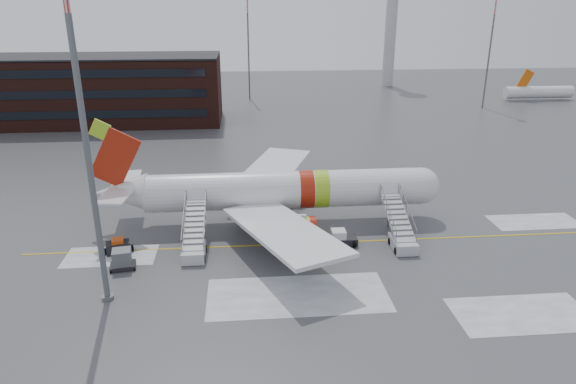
{
  "coord_description": "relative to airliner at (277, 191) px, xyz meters",
  "views": [
    {
      "loc": [
        -9.85,
        -44.31,
        21.27
      ],
      "look_at": [
        -5.66,
        2.33,
        4.0
      ],
      "focal_mm": 32.0,
      "sensor_mm": 36.0,
      "label": 1
    }
  ],
  "objects": [
    {
      "name": "airliner",
      "position": [
        0.0,
        0.0,
        0.0
      ],
      "size": [
        35.03,
        32.97,
        11.18
      ],
      "color": "silver",
      "rests_on": "ground"
    },
    {
      "name": "light_mast_near",
      "position": [
        -13.94,
        -13.56,
        10.07
      ],
      "size": [
        1.2,
        1.2,
        26.12
      ],
      "color": "#595B60",
      "rests_on": "ground"
    },
    {
      "name": "distant_aircraft",
      "position": [
        69.11,
        59.67,
        -3.42
      ],
      "size": [
        35.0,
        18.0,
        8.0
      ],
      "primitive_type": null,
      "color": "#D8590C",
      "rests_on": "ground"
    },
    {
      "name": "airstair_aft",
      "position": [
        -7.9,
        -6.54,
        -2.35
      ],
      "size": [
        2.05,
        7.7,
        3.48
      ],
      "color": "#B4B7BC",
      "rests_on": "ground"
    },
    {
      "name": "control_tower",
      "position": [
        36.61,
        90.67,
        15.33
      ],
      "size": [
        6.4,
        6.4,
        30.0
      ],
      "color": "#B2B5BA",
      "rests_on": "ground"
    },
    {
      "name": "light_mast_far_ne",
      "position": [
        48.61,
        57.67,
        10.42
      ],
      "size": [
        1.2,
        1.2,
        24.25
      ],
      "color": "#595B60",
      "rests_on": "ground"
    },
    {
      "name": "light_mast_far_n",
      "position": [
        -1.39,
        73.67,
        10.42
      ],
      "size": [
        1.2,
        1.2,
        24.25
      ],
      "color": "#595B60",
      "rests_on": "ground"
    },
    {
      "name": "pushback_tug",
      "position": [
        5.62,
        -5.85,
        -2.77
      ],
      "size": [
        2.6,
        1.96,
        1.48
      ],
      "color": "black",
      "rests_on": "ground"
    },
    {
      "name": "airstair_fwd",
      "position": [
        11.07,
        -6.54,
        -2.35
      ],
      "size": [
        2.05,
        7.7,
        3.48
      ],
      "color": "#B1B3B9",
      "rests_on": "ground"
    },
    {
      "name": "terminal_building",
      "position": [
        -38.39,
        50.65,
        2.78
      ],
      "size": [
        62.0,
        16.11,
        12.3
      ],
      "color": "#3F1E16",
      "rests_on": "ground"
    },
    {
      "name": "baggage_tractor",
      "position": [
        -14.8,
        -5.72,
        -2.83
      ],
      "size": [
        2.77,
        1.69,
        1.38
      ],
      "color": "black",
      "rests_on": "ground"
    },
    {
      "name": "uld_container",
      "position": [
        -13.79,
        -8.69,
        -2.61
      ],
      "size": [
        2.31,
        1.83,
        1.72
      ],
      "color": "black",
      "rests_on": "ground"
    },
    {
      "name": "ground",
      "position": [
        6.61,
        -4.33,
        -3.42
      ],
      "size": [
        260.0,
        260.0,
        0.0
      ],
      "primitive_type": "plane",
      "color": "#494C4F",
      "rests_on": "ground"
    }
  ]
}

